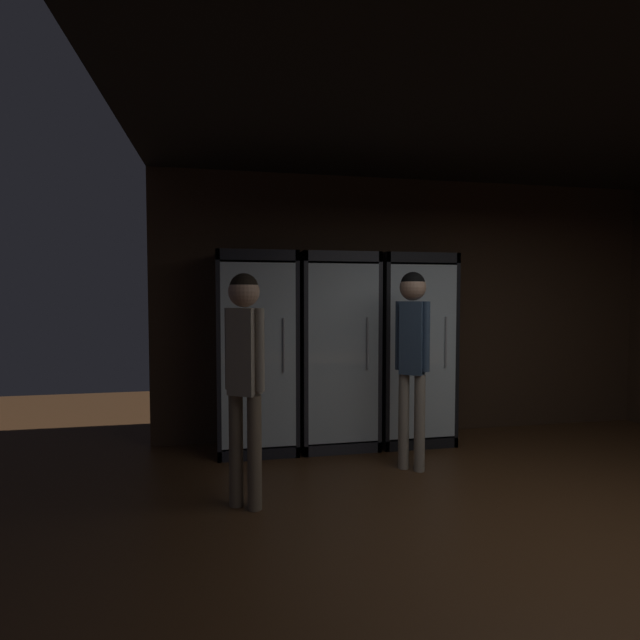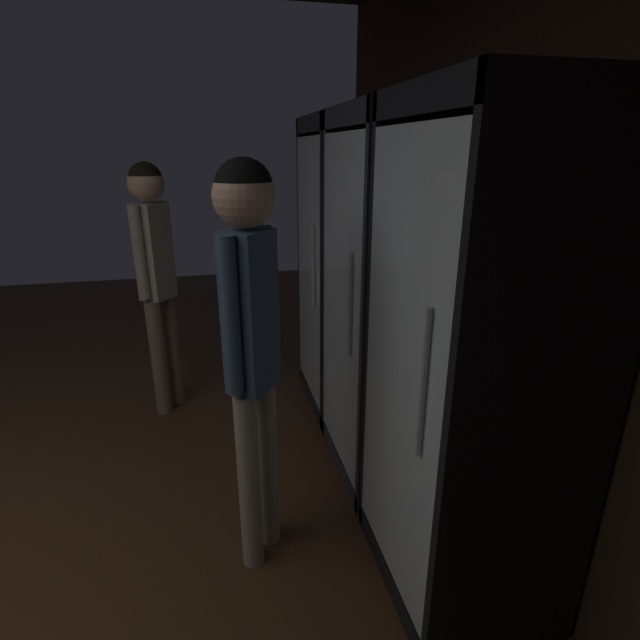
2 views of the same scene
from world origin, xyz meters
name	(u,v)px [view 1 (image 1 of 2)]	position (x,y,z in m)	size (l,w,h in m)	color
wall_back	(429,307)	(0.00, 3.03, 1.40)	(6.00, 0.06, 2.80)	#382619
ceiling_panel	(552,108)	(0.00, 1.00, 2.83)	(6.00, 8.00, 0.06)	black
cooler_far_left	(256,354)	(-1.95, 2.72, 0.96)	(0.76, 0.63, 1.95)	black
cooler_left	(336,352)	(-1.14, 2.72, 0.95)	(0.76, 0.63, 1.95)	#2B2B30
cooler_center	(410,350)	(-0.34, 2.73, 0.96)	(0.76, 0.63, 1.95)	black
shopper_near	(412,341)	(-0.65, 1.89, 1.13)	(0.25, 0.23, 1.73)	gray
shopper_far	(245,360)	(-2.11, 1.40, 1.07)	(0.27, 0.24, 1.69)	#72604C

